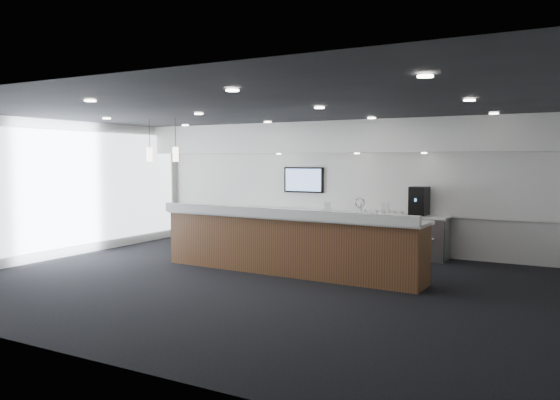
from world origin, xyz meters
The scene contains 23 objects.
ground centered at (0.00, 0.00, 0.00)m, with size 10.00×10.00×0.00m, color black.
ceiling centered at (0.00, 0.00, 3.00)m, with size 10.00×8.00×0.02m, color black.
back_wall centered at (0.00, 4.00, 1.50)m, with size 10.00×0.02×3.00m, color silver.
left_wall centered at (-5.00, 0.00, 1.50)m, with size 0.02×8.00×3.00m, color silver.
soffit_bulkhead centered at (0.00, 3.55, 2.65)m, with size 10.00×0.90×0.70m, color white.
alcove_panel centered at (0.00, 3.97, 1.60)m, with size 9.80×0.06×1.40m, color white.
window_blinds_wall centered at (-4.96, 0.00, 1.50)m, with size 0.04×7.36×2.55m, color white.
back_credenza centered at (0.00, 3.64, 0.48)m, with size 5.06×0.66×0.95m.
wall_tv centered at (-1.00, 3.91, 1.65)m, with size 1.05×0.08×0.62m.
pendant_left centered at (-2.40, 0.80, 2.25)m, with size 0.12×0.12×0.30m, color #F9E4C2.
pendant_right centered at (-3.10, 0.80, 2.25)m, with size 0.12×0.12×0.30m, color #F9E4C2.
ceiling_can_lights centered at (0.00, 0.00, 2.97)m, with size 7.00×5.00×0.02m, color white, non-canonical shape.
service_counter centered at (0.11, 0.98, 0.57)m, with size 5.32×1.08×1.49m.
coffee_machine centered at (1.89, 3.64, 1.26)m, with size 0.38×0.49×0.62m.
info_sign_left centered at (-0.20, 3.54, 1.05)m, with size 0.15×0.02×0.21m, color silver.
info_sign_right centered at (1.17, 3.53, 1.08)m, with size 0.19×0.02×0.25m, color silver.
cup_0 centered at (1.55, 3.50, 1.00)m, with size 0.10×0.10×0.09m, color white.
cup_1 centered at (1.41, 3.50, 1.00)m, with size 0.10×0.10×0.09m, color white.
cup_2 centered at (1.27, 3.50, 1.00)m, with size 0.10×0.10×0.09m, color white.
cup_3 centered at (1.13, 3.50, 1.00)m, with size 0.10×0.10×0.09m, color white.
cup_4 centered at (0.99, 3.50, 1.00)m, with size 0.10×0.10×0.09m, color white.
cup_5 centered at (0.85, 3.50, 1.00)m, with size 0.10×0.10×0.09m, color white.
cup_6 centered at (0.71, 3.50, 1.00)m, with size 0.10×0.10×0.09m, color white.
Camera 1 is at (4.87, -8.02, 2.14)m, focal length 35.00 mm.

